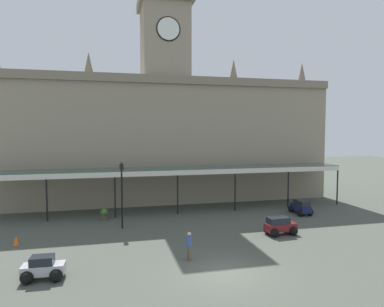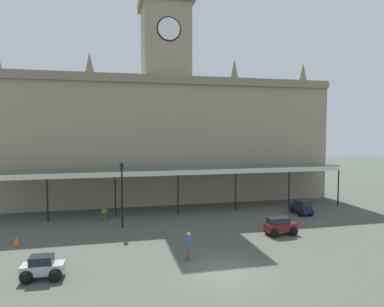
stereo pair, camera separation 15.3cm
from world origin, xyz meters
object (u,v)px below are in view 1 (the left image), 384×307
car_maroon_estate (280,227)px  planter_near_kerb (104,214)px  car_navy_estate (301,208)px  traffic_cone (16,241)px  victorian_lamppost (122,188)px  car_silver_sedan (43,269)px  pedestrian_near_entrance (189,245)px

car_maroon_estate → planter_near_kerb: size_ratio=2.40×
car_maroon_estate → car_navy_estate: bearing=47.0°
car_maroon_estate → traffic_cone: 17.99m
victorian_lamppost → planter_near_kerb: size_ratio=5.30×
car_navy_estate → planter_near_kerb: size_ratio=2.36×
car_silver_sedan → pedestrian_near_entrance: bearing=5.4°
car_silver_sedan → victorian_lamppost: bearing=63.2°
planter_near_kerb → car_maroon_estate: bearing=-29.7°
car_maroon_estate → planter_near_kerb: car_maroon_estate is taller
pedestrian_near_entrance → planter_near_kerb: size_ratio=1.74×
planter_near_kerb → traffic_cone: bearing=-136.8°
traffic_cone → pedestrian_near_entrance: bearing=-26.5°
car_navy_estate → pedestrian_near_entrance: 14.80m
pedestrian_near_entrance → planter_near_kerb: pedestrian_near_entrance is taller
car_maroon_estate → pedestrian_near_entrance: pedestrian_near_entrance is taller
car_silver_sedan → car_navy_estate: size_ratio=0.92×
planter_near_kerb → car_navy_estate: bearing=-6.6°
car_silver_sedan → car_maroon_estate: bearing=14.7°
victorian_lamppost → planter_near_kerb: victorian_lamppost is taller
pedestrian_near_entrance → planter_near_kerb: (-4.93, 10.34, -0.42)m
car_silver_sedan → traffic_cone: car_silver_sedan is taller
car_silver_sedan → traffic_cone: (-2.71, 5.91, -0.20)m
pedestrian_near_entrance → traffic_cone: 11.65m
planter_near_kerb → car_silver_sedan: bearing=-104.1°
pedestrian_near_entrance → planter_near_kerb: bearing=115.5°
car_navy_estate → planter_near_kerb: 17.27m
car_maroon_estate → car_navy_estate: (4.75, 5.09, 0.00)m
car_silver_sedan → car_navy_estate: bearing=24.5°
car_silver_sedan → car_maroon_estate: car_maroon_estate is taller
victorian_lamppost → planter_near_kerb: (-1.40, 2.82, -2.66)m
car_maroon_estate → traffic_cone: size_ratio=3.82×
car_silver_sedan → planter_near_kerb: car_silver_sedan is taller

